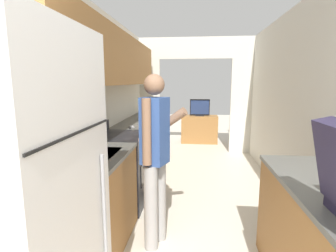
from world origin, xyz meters
The scene contains 10 objects.
wall_left centered at (-1.18, 2.44, 1.51)m, with size 0.38×7.64×2.50m.
wall_right centered at (1.26, 2.02, 1.25)m, with size 0.06×7.64×2.50m.
wall_far_with_doorway centered at (0.00, 5.27, 1.43)m, with size 2.85×0.06×2.50m.
counter_left centered at (-0.93, 3.11, 0.45)m, with size 0.62×3.92×0.90m.
refrigerator centered at (-0.88, 0.63, 0.92)m, with size 0.71×0.83×1.84m.
range_oven centered at (-0.92, 2.60, 0.46)m, with size 0.66×0.77×1.04m.
person centered at (-0.35, 1.78, 0.88)m, with size 0.52×0.45×1.63m.
tv_cabinet centered at (0.13, 6.16, 0.35)m, with size 0.92×0.42×0.70m.
television centered at (0.13, 6.12, 0.91)m, with size 0.50×0.16×0.42m.
knife centered at (-0.92, 3.14, 0.91)m, with size 0.11×0.31×0.02m.
Camera 1 is at (0.02, -0.54, 1.57)m, focal length 28.00 mm.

